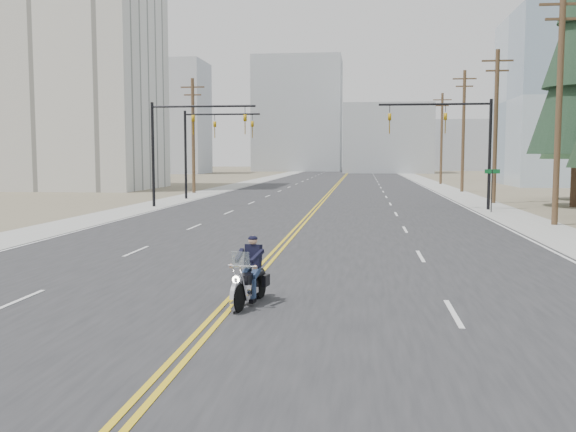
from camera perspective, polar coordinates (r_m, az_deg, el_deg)
The scene contains 21 objects.
ground_plane at distance 10.91m, azimuth -10.02°, elevation -12.97°, with size 400.00×400.00×0.00m, color #776D56.
road at distance 80.04m, azimuth 4.47°, elevation 2.88°, with size 20.00×200.00×0.01m, color #303033.
sidewalk_left at distance 81.29m, azimuth -3.67°, elevation 2.92°, with size 3.00×200.00×0.01m, color #A5A5A0.
sidewalk_right at distance 80.44m, azimuth 12.69°, elevation 2.78°, with size 3.00×200.00×0.01m, color #A5A5A0.
traffic_mast_left at distance 43.62m, azimuth -9.40°, elevation 7.27°, with size 7.10×0.26×7.00m.
traffic_mast_right at distance 42.36m, azimuth 14.84°, elevation 7.22°, with size 7.10×0.26×7.00m.
traffic_mast_far at distance 51.43m, azimuth -7.29°, elevation 6.92°, with size 6.10×0.26×7.00m.
street_sign at distance 40.70m, azimuth 17.68°, elevation 2.82°, with size 0.90×0.06×2.62m.
utility_pole_b at distance 34.35m, azimuth 22.95°, elevation 9.21°, with size 2.20×0.30×11.50m.
utility_pole_c at distance 48.90m, azimuth 17.98°, elevation 7.80°, with size 2.20×0.30×11.00m.
utility_pole_d at distance 63.68m, azimuth 15.32°, elevation 7.46°, with size 2.20×0.30×11.50m.
utility_pole_e at distance 80.51m, azimuth 13.49°, elevation 6.84°, with size 2.20×0.30×11.00m.
utility_pole_left at distance 59.99m, azimuth -8.43°, elevation 7.25°, with size 2.20×0.30×10.50m.
apartment_block at distance 72.87m, azimuth -19.27°, elevation 14.19°, with size 18.00×14.00×30.00m, color silver.
haze_bldg_a at distance 130.79m, azimuth -10.40°, elevation 8.57°, with size 14.00×12.00×22.00m, color #B7BCC6.
haze_bldg_b at distance 135.05m, azimuth 8.81°, elevation 6.79°, with size 18.00×14.00×14.00m, color #ADB2B7.
haze_bldg_c at distance 125.61m, azimuth 23.96°, elevation 7.43°, with size 16.00×12.00×18.00m, color #B7BCC6.
haze_bldg_d at distance 150.97m, azimuth 0.92°, elevation 8.97°, with size 20.00×15.00×26.00m, color #ADB2B7.
haze_bldg_e at distance 161.44m, azimuth 14.54°, elevation 6.08°, with size 14.00×14.00×12.00m, color #B7BCC6.
haze_bldg_f at distance 149.69m, azimuth -14.22°, elevation 6.93°, with size 12.00×12.00×16.00m, color #ADB2B7.
motorcyclist at distance 14.72m, azimuth -3.49°, elevation -4.93°, with size 0.87×2.02×1.58m, color black, non-canonical shape.
Camera 1 is at (3.01, -9.91, 3.41)m, focal length 40.00 mm.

